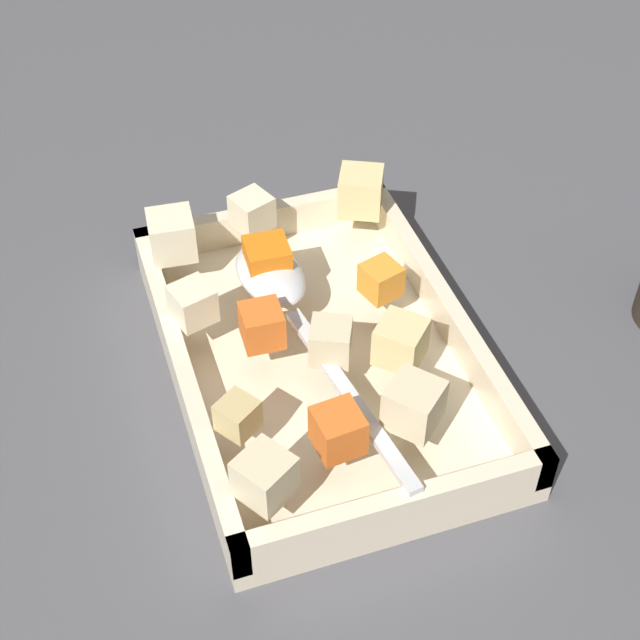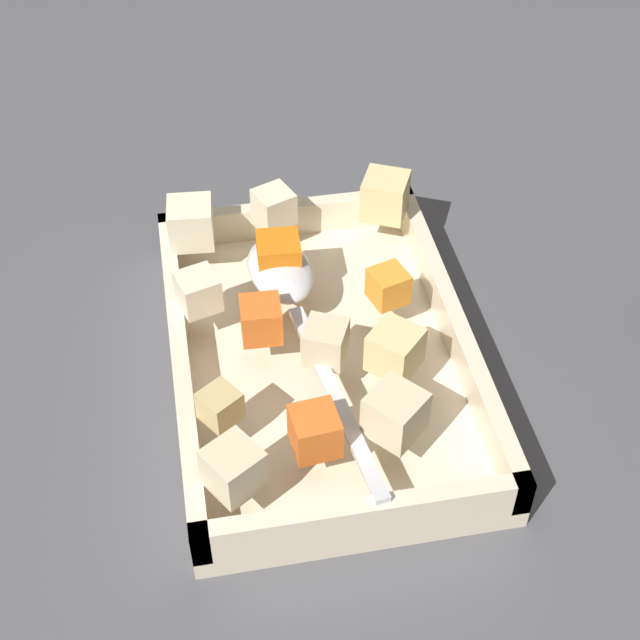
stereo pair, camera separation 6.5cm
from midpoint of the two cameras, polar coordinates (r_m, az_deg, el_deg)
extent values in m
plane|color=#4C4C51|center=(0.68, 3.77, -3.95)|extent=(4.00, 4.00, 0.00)
cube|color=beige|center=(0.69, 2.72, -2.91)|extent=(0.31, 0.21, 0.01)
cube|color=beige|center=(0.69, 10.85, -0.54)|extent=(0.31, 0.01, 0.03)
cube|color=beige|center=(0.66, -5.70, -2.76)|extent=(0.31, 0.01, 0.03)
cube|color=beige|center=(0.58, 6.01, -12.11)|extent=(0.01, 0.21, 0.03)
cube|color=beige|center=(0.78, 0.42, 6.16)|extent=(0.01, 0.21, 0.03)
cube|color=orange|center=(0.65, -0.76, -0.11)|extent=(0.03, 0.03, 0.03)
cube|color=orange|center=(0.69, 0.15, 3.75)|extent=(0.03, 0.03, 0.03)
cube|color=orange|center=(0.68, 6.95, 1.95)|extent=(0.03, 0.03, 0.03)
cube|color=orange|center=(0.58, 2.93, -6.98)|extent=(0.03, 0.03, 0.03)
cube|color=beige|center=(0.59, 7.80, -5.87)|extent=(0.05, 0.05, 0.03)
cube|color=#E0CC89|center=(0.63, 7.58, -1.96)|extent=(0.04, 0.04, 0.03)
cube|color=beige|center=(0.67, -4.72, 1.61)|extent=(0.03, 0.03, 0.03)
cube|color=#E0CC89|center=(0.75, 6.50, 7.45)|extent=(0.05, 0.05, 0.03)
cube|color=beige|center=(0.72, -5.36, 5.82)|extent=(0.04, 0.04, 0.03)
cube|color=beige|center=(0.74, -0.32, 6.84)|extent=(0.04, 0.04, 0.03)
cube|color=beige|center=(0.63, 3.29, -1.51)|extent=(0.04, 0.04, 0.03)
cube|color=tan|center=(0.60, -3.02, -5.43)|extent=(0.03, 0.03, 0.02)
cube|color=beige|center=(0.56, -1.97, -9.24)|extent=(0.04, 0.04, 0.03)
ellipsoid|color=silver|center=(0.69, 0.24, 2.96)|extent=(0.08, 0.06, 0.02)
cube|color=silver|center=(0.61, 3.99, -4.86)|extent=(0.17, 0.03, 0.01)
camera|label=1|loc=(0.03, -87.13, 2.81)|focal=52.37mm
camera|label=2|loc=(0.03, 92.87, -2.81)|focal=52.37mm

